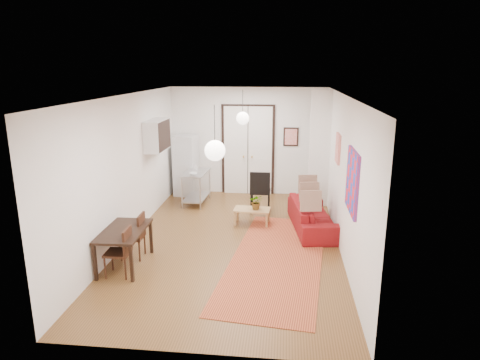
# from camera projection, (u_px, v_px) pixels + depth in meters

# --- Properties ---
(floor) EXTENTS (7.00, 7.00, 0.00)m
(floor) POSITION_uv_depth(u_px,v_px,m) (233.00, 242.00, 8.61)
(floor) COLOR brown
(floor) RESTS_ON ground
(ceiling) EXTENTS (4.20, 7.00, 0.02)m
(ceiling) POSITION_uv_depth(u_px,v_px,m) (232.00, 95.00, 7.87)
(ceiling) COLOR white
(ceiling) RESTS_ON wall_back
(wall_back) EXTENTS (4.20, 0.02, 2.90)m
(wall_back) POSITION_uv_depth(u_px,v_px,m) (248.00, 141.00, 11.61)
(wall_back) COLOR white
(wall_back) RESTS_ON floor
(wall_front) EXTENTS (4.20, 0.02, 2.90)m
(wall_front) POSITION_uv_depth(u_px,v_px,m) (195.00, 244.00, 4.88)
(wall_front) COLOR white
(wall_front) RESTS_ON floor
(wall_left) EXTENTS (0.02, 7.00, 2.90)m
(wall_left) POSITION_uv_depth(u_px,v_px,m) (127.00, 169.00, 8.46)
(wall_left) COLOR white
(wall_left) RESTS_ON floor
(wall_right) EXTENTS (0.02, 7.00, 2.90)m
(wall_right) POSITION_uv_depth(u_px,v_px,m) (343.00, 175.00, 8.03)
(wall_right) COLOR white
(wall_right) RESTS_ON floor
(double_doors) EXTENTS (1.44, 0.06, 2.50)m
(double_doors) POSITION_uv_depth(u_px,v_px,m) (248.00, 151.00, 11.63)
(double_doors) COLOR white
(double_doors) RESTS_ON wall_back
(stub_partition) EXTENTS (0.50, 0.10, 2.90)m
(stub_partition) POSITION_uv_depth(u_px,v_px,m) (320.00, 149.00, 10.50)
(stub_partition) COLOR white
(stub_partition) RESTS_ON floor
(wall_cabinet) EXTENTS (0.35, 1.00, 0.70)m
(wall_cabinet) POSITION_uv_depth(u_px,v_px,m) (157.00, 135.00, 9.76)
(wall_cabinet) COLOR white
(wall_cabinet) RESTS_ON wall_left
(painting_popart) EXTENTS (0.05, 1.00, 1.00)m
(painting_popart) POSITION_uv_depth(u_px,v_px,m) (352.00, 181.00, 6.78)
(painting_popart) COLOR red
(painting_popart) RESTS_ON wall_right
(painting_abstract) EXTENTS (0.05, 0.50, 0.60)m
(painting_abstract) POSITION_uv_depth(u_px,v_px,m) (338.00, 148.00, 8.71)
(painting_abstract) COLOR #F3E3CA
(painting_abstract) RESTS_ON wall_right
(poster_back) EXTENTS (0.40, 0.03, 0.50)m
(poster_back) POSITION_uv_depth(u_px,v_px,m) (291.00, 137.00, 11.42)
(poster_back) COLOR red
(poster_back) RESTS_ON wall_back
(print_left) EXTENTS (0.03, 0.44, 0.54)m
(print_left) POSITION_uv_depth(u_px,v_px,m) (157.00, 130.00, 10.25)
(print_left) COLOR #A07342
(print_left) RESTS_ON wall_left
(pendant_back) EXTENTS (0.30, 0.30, 0.80)m
(pendant_back) POSITION_uv_depth(u_px,v_px,m) (243.00, 118.00, 9.96)
(pendant_back) COLOR white
(pendant_back) RESTS_ON ceiling
(pendant_front) EXTENTS (0.30, 0.30, 0.80)m
(pendant_front) POSITION_uv_depth(u_px,v_px,m) (215.00, 151.00, 6.11)
(pendant_front) COLOR white
(pendant_front) RESTS_ON ceiling
(kilim_rug) EXTENTS (2.10, 4.46, 0.01)m
(kilim_rug) POSITION_uv_depth(u_px,v_px,m) (277.00, 258.00, 7.84)
(kilim_rug) COLOR #BD572F
(kilim_rug) RESTS_ON floor
(sofa) EXTENTS (1.08, 2.14, 0.60)m
(sofa) POSITION_uv_depth(u_px,v_px,m) (313.00, 216.00, 9.23)
(sofa) COLOR maroon
(sofa) RESTS_ON floor
(coffee_table) EXTENTS (0.82, 0.49, 0.35)m
(coffee_table) POSITION_uv_depth(u_px,v_px,m) (252.00, 211.00, 9.52)
(coffee_table) COLOR tan
(coffee_table) RESTS_ON floor
(potted_plant) EXTENTS (0.32, 0.29, 0.34)m
(potted_plant) POSITION_uv_depth(u_px,v_px,m) (257.00, 202.00, 9.45)
(potted_plant) COLOR #336D31
(potted_plant) RESTS_ON coffee_table
(kitchen_counter) EXTENTS (0.60, 1.12, 0.83)m
(kitchen_counter) POSITION_uv_depth(u_px,v_px,m) (196.00, 183.00, 10.92)
(kitchen_counter) COLOR silver
(kitchen_counter) RESTS_ON floor
(bowl) EXTENTS (0.21, 0.21, 0.05)m
(bowl) POSITION_uv_depth(u_px,v_px,m) (193.00, 174.00, 10.54)
(bowl) COLOR silver
(bowl) RESTS_ON kitchen_counter
(soap_bottle) EXTENTS (0.08, 0.08, 0.17)m
(soap_bottle) POSITION_uv_depth(u_px,v_px,m) (196.00, 166.00, 11.06)
(soap_bottle) COLOR #518EB1
(soap_bottle) RESTS_ON kitchen_counter
(fridge) EXTENTS (0.65, 0.65, 1.64)m
(fridge) POSITION_uv_depth(u_px,v_px,m) (186.00, 165.00, 11.60)
(fridge) COLOR silver
(fridge) RESTS_ON floor
(dining_table) EXTENTS (0.73, 1.24, 0.68)m
(dining_table) POSITION_uv_depth(u_px,v_px,m) (124.00, 234.00, 7.42)
(dining_table) COLOR black
(dining_table) RESTS_ON floor
(dining_chair_near) EXTENTS (0.41, 0.57, 0.84)m
(dining_chair_near) POSITION_uv_depth(u_px,v_px,m) (134.00, 231.00, 7.87)
(dining_chair_near) COLOR #3C2013
(dining_chair_near) RESTS_ON floor
(dining_chair_far) EXTENTS (0.41, 0.57, 0.84)m
(dining_chair_far) POSITION_uv_depth(u_px,v_px,m) (119.00, 246.00, 7.20)
(dining_chair_far) COLOR #3C2013
(dining_chair_far) RESTS_ON floor
(black_side_chair) EXTENTS (0.47, 0.47, 1.04)m
(black_side_chair) POSITION_uv_depth(u_px,v_px,m) (261.00, 186.00, 10.35)
(black_side_chair) COLOR black
(black_side_chair) RESTS_ON floor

